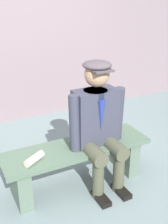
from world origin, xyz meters
name	(u,v)px	position (x,y,z in m)	size (l,w,h in m)	color
ground_plane	(77,183)	(0.00, 0.00, 0.00)	(30.00, 30.00, 0.00)	slate
bench	(77,159)	(0.00, 0.00, 0.29)	(1.48, 0.43, 0.44)	#516853
seated_man	(98,122)	(-0.20, 0.06, 0.69)	(0.58, 0.57, 1.27)	#393A4A
rolled_magazine	(34,159)	(0.45, 0.08, 0.47)	(0.07, 0.07, 0.21)	beige
stadium_wall	(18,51)	(0.00, -1.93, 1.02)	(12.00, 0.24, 2.04)	gray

